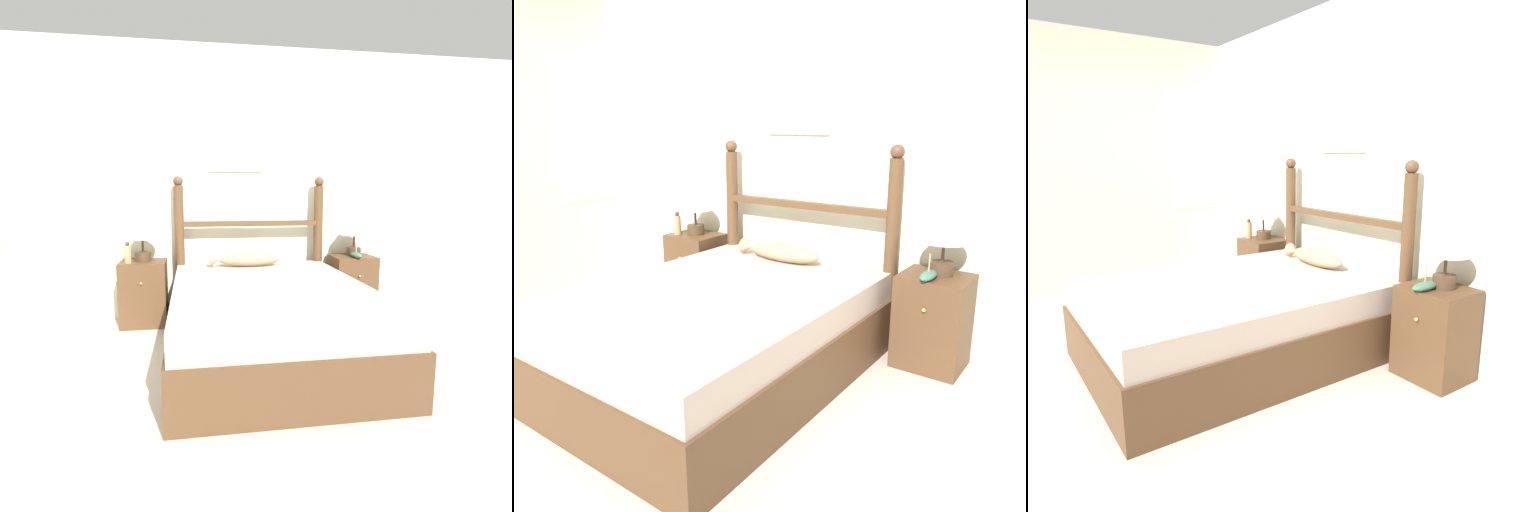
% 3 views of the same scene
% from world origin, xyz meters
% --- Properties ---
extents(ground_plane, '(16.00, 16.00, 0.00)m').
position_xyz_m(ground_plane, '(0.00, 0.00, 0.00)').
color(ground_plane, '#B7AD9E').
extents(wall_back, '(6.40, 0.08, 2.55)m').
position_xyz_m(wall_back, '(-0.00, 1.73, 1.28)').
color(wall_back, beige).
rests_on(wall_back, ground_plane).
extents(bed, '(1.43, 1.98, 0.54)m').
position_xyz_m(bed, '(0.12, 0.64, 0.26)').
color(bed, '#4C331E').
rests_on(bed, ground_plane).
extents(headboard, '(1.43, 0.09, 1.35)m').
position_xyz_m(headboard, '(0.12, 1.58, 0.72)').
color(headboard, '#4C331E').
rests_on(headboard, ground_plane).
extents(nightstand_left, '(0.41, 0.38, 0.59)m').
position_xyz_m(nightstand_left, '(-0.89, 1.49, 0.30)').
color(nightstand_left, '#4C331E').
rests_on(nightstand_left, ground_plane).
extents(nightstand_right, '(0.41, 0.38, 0.59)m').
position_xyz_m(nightstand_right, '(1.12, 1.49, 0.30)').
color(nightstand_right, '#4C331E').
rests_on(nightstand_right, ground_plane).
extents(table_lamp_left, '(0.29, 0.29, 0.39)m').
position_xyz_m(table_lamp_left, '(-0.88, 1.50, 0.86)').
color(table_lamp_left, '#422D1E').
rests_on(table_lamp_left, nightstand_left).
extents(table_lamp_right, '(0.29, 0.29, 0.39)m').
position_xyz_m(table_lamp_right, '(1.14, 1.52, 0.86)').
color(table_lamp_right, '#422D1E').
rests_on(table_lamp_right, nightstand_right).
extents(bottle, '(0.06, 0.06, 0.19)m').
position_xyz_m(bottle, '(-1.00, 1.40, 0.68)').
color(bottle, tan).
rests_on(bottle, nightstand_left).
extents(model_boat, '(0.08, 0.21, 0.16)m').
position_xyz_m(model_boat, '(1.10, 1.38, 0.62)').
color(model_boat, '#386651').
rests_on(model_boat, nightstand_right).
extents(fish_pillow, '(0.64, 0.16, 0.13)m').
position_xyz_m(fish_pillow, '(0.05, 1.38, 0.60)').
color(fish_pillow, '#997A5B').
rests_on(fish_pillow, bed).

